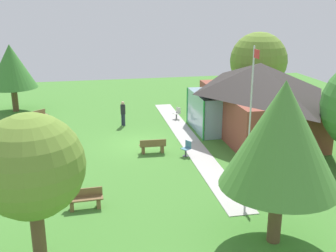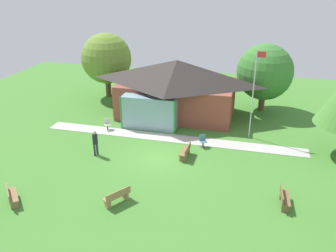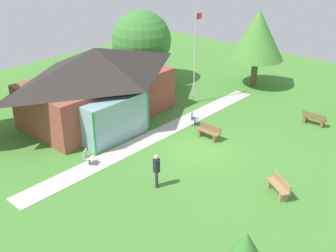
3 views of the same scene
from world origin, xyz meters
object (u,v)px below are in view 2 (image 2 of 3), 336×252
(flagpole, at_px, (254,91))
(tree_behind_pavilion_right, at_px, (265,72))
(bench_lawn_far_right, at_px, (284,199))
(bench_front_left, at_px, (12,196))
(patio_chair_west, at_px, (107,125))
(patio_chair_lawn_spare, at_px, (203,141))
(bench_front_center, at_px, (117,197))
(bench_rear_near_path, at_px, (186,152))
(tree_behind_pavilion_left, at_px, (106,59))
(pavilion, at_px, (176,87))
(visitor_strolling_lawn, at_px, (95,141))

(flagpole, xyz_separation_m, tree_behind_pavilion_right, (0.74, 5.91, -0.13))
(flagpole, height_order, bench_lawn_far_right, flagpole)
(tree_behind_pavilion_right, bearing_deg, bench_front_left, -125.89)
(patio_chair_west, bearing_deg, patio_chair_lawn_spare, 139.78)
(patio_chair_lawn_spare, bearing_deg, bench_front_center, 36.30)
(flagpole, xyz_separation_m, bench_rear_near_path, (-3.88, -4.17, -3.09))
(tree_behind_pavilion_left, bearing_deg, tree_behind_pavilion_right, -1.21)
(bench_front_left, relative_size, tree_behind_pavilion_right, 0.25)
(patio_chair_west, relative_size, tree_behind_pavilion_left, 0.14)
(pavilion, xyz_separation_m, bench_lawn_far_right, (8.22, -10.98, -2.01))
(pavilion, xyz_separation_m, flagpole, (6.19, -2.94, 1.08))
(visitor_strolling_lawn, height_order, tree_behind_pavilion_left, tree_behind_pavilion_left)
(flagpole, distance_m, bench_rear_near_path, 6.48)
(bench_front_left, distance_m, visitor_strolling_lawn, 6.28)
(bench_lawn_far_right, bearing_deg, patio_chair_west, -120.71)
(tree_behind_pavilion_right, bearing_deg, visitor_strolling_lawn, -132.74)
(bench_rear_near_path, bearing_deg, patio_chair_lawn_spare, -23.38)
(flagpole, bearing_deg, bench_rear_near_path, -132.92)
(flagpole, bearing_deg, pavilion, 154.56)
(flagpole, bearing_deg, bench_lawn_far_right, -75.81)
(bench_front_left, xyz_separation_m, bench_lawn_far_right, (13.68, 3.17, 0.00))
(patio_chair_west, distance_m, tree_behind_pavilion_left, 8.68)
(bench_front_left, height_order, visitor_strolling_lawn, visitor_strolling_lawn)
(bench_rear_near_path, distance_m, bench_front_center, 6.28)
(flagpole, distance_m, tree_behind_pavilion_left, 14.88)
(bench_lawn_far_right, height_order, tree_behind_pavilion_left, tree_behind_pavilion_left)
(patio_chair_lawn_spare, bearing_deg, visitor_strolling_lawn, -6.42)
(flagpole, relative_size, tree_behind_pavilion_left, 1.07)
(pavilion, relative_size, flagpole, 1.60)
(bench_front_left, relative_size, bench_lawn_far_right, 0.93)
(bench_front_left, relative_size, bench_rear_near_path, 0.93)
(bench_front_center, xyz_separation_m, patio_chair_west, (-4.20, 8.70, 0.01))
(bench_lawn_far_right, xyz_separation_m, visitor_strolling_lawn, (-11.65, 2.74, 0.62))
(visitor_strolling_lawn, bearing_deg, bench_front_center, 82.46)
(visitor_strolling_lawn, height_order, tree_behind_pavilion_right, tree_behind_pavilion_right)
(bench_front_left, relative_size, tree_behind_pavilion_left, 0.24)
(tree_behind_pavilion_right, bearing_deg, bench_rear_near_path, -114.64)
(tree_behind_pavilion_left, bearing_deg, flagpole, -24.67)
(bench_lawn_far_right, relative_size, bench_rear_near_path, 1.00)
(tree_behind_pavilion_left, bearing_deg, patio_chair_lawn_spare, -39.40)
(visitor_strolling_lawn, bearing_deg, bench_front_left, 28.22)
(bench_front_center, distance_m, tree_behind_pavilion_left, 18.00)
(bench_lawn_far_right, bearing_deg, pavilion, -145.50)
(bench_lawn_far_right, relative_size, visitor_strolling_lawn, 0.87)
(patio_chair_west, bearing_deg, tree_behind_pavilion_left, -99.64)
(patio_chair_west, xyz_separation_m, visitor_strolling_lawn, (0.90, -4.05, 0.61))
(pavilion, bearing_deg, patio_chair_lawn_spare, -59.51)
(pavilion, height_order, patio_chair_lawn_spare, pavilion)
(bench_lawn_far_right, bearing_deg, tree_behind_pavilion_right, -177.03)
(pavilion, relative_size, patio_chair_west, 11.86)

